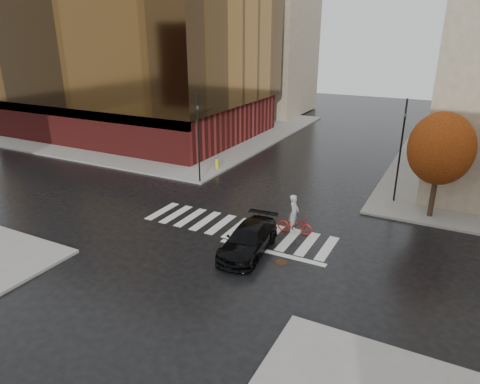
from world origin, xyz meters
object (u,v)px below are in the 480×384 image
object	(u,v)px
sedan	(248,240)
traffic_light_ne	(401,145)
cyclist	(295,220)
fire_hydrant	(217,163)
traffic_light_nw	(198,133)

from	to	relation	value
sedan	traffic_light_ne	bearing A→B (deg)	57.26
cyclist	traffic_light_ne	distance (m)	9.29
traffic_light_ne	fire_hydrant	bearing A→B (deg)	-27.27
traffic_light_nw	fire_hydrant	distance (m)	4.78
cyclist	fire_hydrant	size ratio (longest dim) A/B	2.87
sedan	fire_hydrant	world-z (taller)	sedan
traffic_light_ne	fire_hydrant	size ratio (longest dim) A/B	8.44
traffic_light_ne	traffic_light_nw	bearing A→B (deg)	-13.39
sedan	traffic_light_nw	distance (m)	11.95
sedan	cyclist	world-z (taller)	cyclist
traffic_light_ne	fire_hydrant	distance (m)	14.79
fire_hydrant	sedan	bearing A→B (deg)	-53.04
sedan	traffic_light_nw	world-z (taller)	traffic_light_nw
traffic_light_nw	traffic_light_ne	world-z (taller)	traffic_light_ne
sedan	traffic_light_nw	bearing A→B (deg)	130.42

